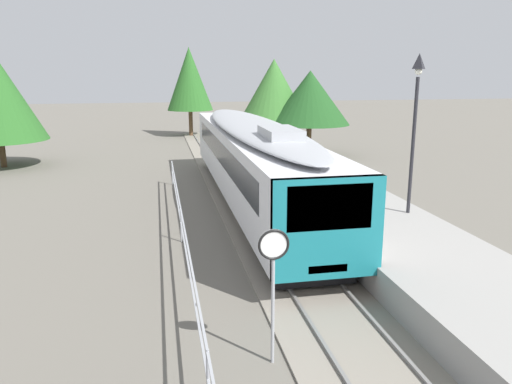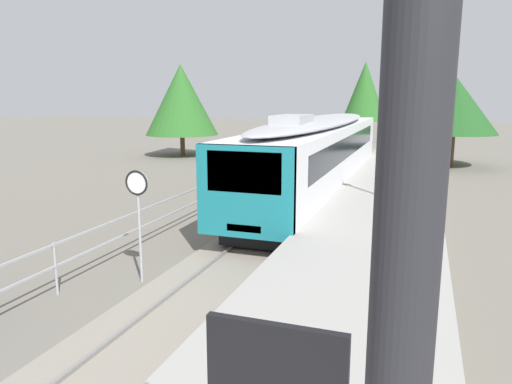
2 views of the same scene
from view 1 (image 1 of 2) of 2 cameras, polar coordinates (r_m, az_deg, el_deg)
name	(u,v)px [view 1 (image 1 of 2)]	position (r m, az deg, el deg)	size (l,w,h in m)	color
ground_plane	(189,232)	(18.21, -7.74, -4.60)	(160.00, 160.00, 0.00)	#6B665B
track_rails	(269,227)	(18.60, 1.54, -3.98)	(3.20, 60.00, 0.14)	gray
commuter_train	(253,156)	(21.21, -0.37, 4.10)	(2.82, 19.72, 3.74)	silver
station_platform	(352,211)	(19.43, 10.95, -2.18)	(3.90, 60.00, 0.90)	#999691
platform_lamp_mid_platform	(416,104)	(17.45, 17.89, 9.58)	(0.34, 0.34, 5.35)	#232328
speed_limit_sign	(273,263)	(9.52, 2.02, -8.17)	(0.61, 0.10, 2.81)	#9EA0A5
carpark_fence	(208,368)	(8.72, -5.54, -19.45)	(0.06, 36.06, 1.25)	#9EA0A5
tree_behind_carpark	(310,98)	(34.34, 6.20, 10.71)	(5.47, 5.47, 5.76)	brown
tree_distant_left	(274,92)	(35.55, 2.06, 11.35)	(5.25, 5.25, 6.55)	brown
tree_distant_centre	(189,79)	(45.37, -7.64, 12.73)	(4.06, 4.06, 7.78)	brown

